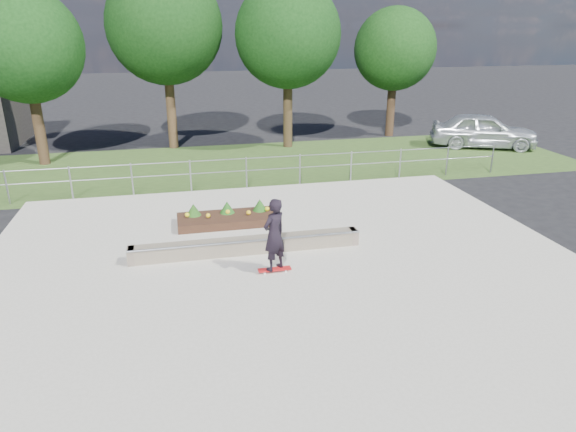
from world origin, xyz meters
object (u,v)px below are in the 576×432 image
(skateboarder, at_px, (274,235))
(parked_car, at_px, (484,130))
(grind_ledge, at_px, (247,245))
(planter_bed, at_px, (228,217))

(skateboarder, bearing_deg, parked_car, 41.67)
(parked_car, bearing_deg, grind_ledge, 150.76)
(grind_ledge, relative_size, planter_bed, 2.00)
(skateboarder, distance_m, parked_car, 16.92)
(planter_bed, relative_size, parked_car, 0.61)
(grind_ledge, bearing_deg, skateboarder, -69.15)
(planter_bed, height_order, parked_car, parked_car)
(skateboarder, height_order, parked_car, skateboarder)
(skateboarder, bearing_deg, planter_bed, 101.49)
(planter_bed, distance_m, skateboarder, 3.68)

